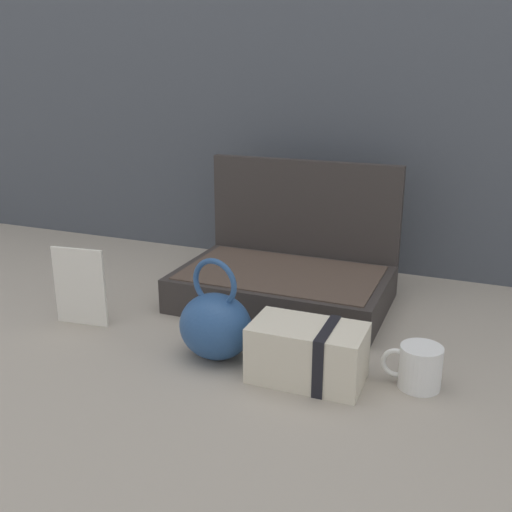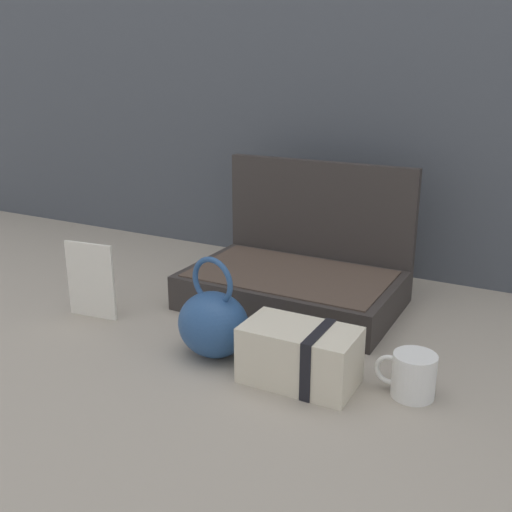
# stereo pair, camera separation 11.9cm
# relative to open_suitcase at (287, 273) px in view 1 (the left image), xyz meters

# --- Properties ---
(ground_plane) EXTENTS (6.00, 6.00, 0.00)m
(ground_plane) POSITION_rel_open_suitcase_xyz_m (0.05, -0.24, -0.07)
(ground_plane) COLOR #9E9384
(back_wall) EXTENTS (3.20, 0.06, 1.40)m
(back_wall) POSITION_rel_open_suitcase_xyz_m (0.05, 0.34, 0.63)
(back_wall) COLOR #474C54
(back_wall) RESTS_ON ground_plane
(open_suitcase) EXTENTS (0.50, 0.33, 0.33)m
(open_suitcase) POSITION_rel_open_suitcase_xyz_m (0.00, 0.00, 0.00)
(open_suitcase) COLOR #332D2B
(open_suitcase) RESTS_ON ground_plane
(teal_pouch_handbag) EXTENTS (0.17, 0.15, 0.21)m
(teal_pouch_handbag) POSITION_rel_open_suitcase_xyz_m (-0.03, -0.34, -0.00)
(teal_pouch_handbag) COLOR #284C7F
(teal_pouch_handbag) RESTS_ON ground_plane
(cream_toiletry_bag) EXTENTS (0.21, 0.12, 0.11)m
(cream_toiletry_bag) POSITION_rel_open_suitcase_xyz_m (0.17, -0.35, -0.02)
(cream_toiletry_bag) COLOR beige
(cream_toiletry_bag) RESTS_ON ground_plane
(coffee_mug) EXTENTS (0.11, 0.08, 0.08)m
(coffee_mug) POSITION_rel_open_suitcase_xyz_m (0.36, -0.30, -0.03)
(coffee_mug) COLOR white
(coffee_mug) RESTS_ON ground_plane
(info_card_left) EXTENTS (0.12, 0.02, 0.18)m
(info_card_left) POSITION_rel_open_suitcase_xyz_m (-0.38, -0.31, 0.02)
(info_card_left) COLOR white
(info_card_left) RESTS_ON ground_plane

